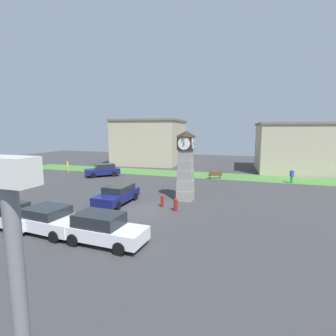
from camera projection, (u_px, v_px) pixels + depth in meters
The scene contains 15 objects.
ground_plane at pixel (141, 209), 19.11m from camera, with size 85.06×85.06×0.00m, color #38383A.
clock_tower at pixel (186, 167), 21.25m from camera, with size 1.51×1.51×5.66m.
bollard_near_tower at pixel (162, 201), 19.66m from camera, with size 0.23×0.23×0.93m.
bollard_mid_row at pixel (176, 204), 18.68m from camera, with size 0.30×0.30×0.95m.
car_navy_sedan at pixel (9, 214), 15.66m from camera, with size 4.48×2.20×1.43m.
car_near_tower at pixel (50, 219), 14.74m from camera, with size 4.05×2.37×1.46m.
car_by_building at pixel (103, 229), 13.29m from camera, with size 4.36×2.02×1.57m.
car_far_lot at pixel (103, 170), 32.52m from camera, with size 4.17×4.05×1.54m.
car_end_of_row at pixel (117, 194), 20.53m from camera, with size 1.99×4.48×1.42m.
bench at pixel (215, 174), 30.79m from camera, with size 1.66×1.22×0.90m.
pedestrian_near_bench at pixel (292, 175), 28.09m from camera, with size 0.46×0.44×1.59m.
pedestrian_crossing_lot at pixel (68, 166), 35.70m from camera, with size 0.44×0.46×1.58m.
warehouse_blue_far at pixel (151, 141), 45.42m from camera, with size 11.40×12.86×7.40m.
storefront_low_left at pixel (302, 147), 35.82m from camera, with size 12.48×10.59×6.67m.
grass_verge_far at pixel (198, 175), 33.46m from camera, with size 51.04×4.78×0.04m, color #477A38.
Camera 1 is at (7.71, -16.90, 5.78)m, focal length 28.00 mm.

